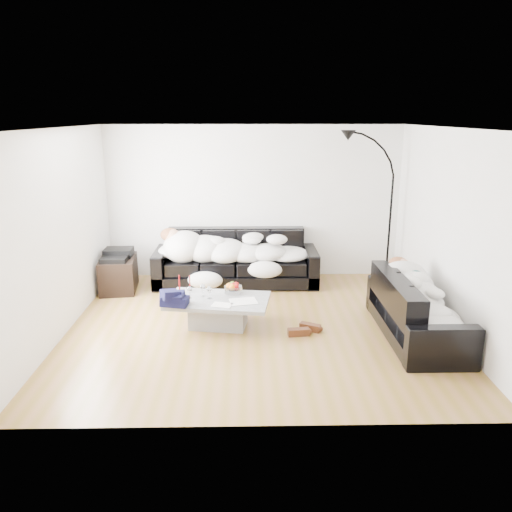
{
  "coord_description": "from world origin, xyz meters",
  "views": [
    {
      "loc": [
        -0.13,
        -6.23,
        2.76
      ],
      "look_at": [
        0.0,
        0.3,
        0.9
      ],
      "focal_mm": 35.0,
      "sensor_mm": 36.0,
      "label": 1
    }
  ],
  "objects_px": {
    "sleeper_right": "(419,290)",
    "floor_lamp": "(390,218)",
    "stereo": "(117,254)",
    "shoes": "(304,329)",
    "wine_glass_a": "(203,290)",
    "wine_glass_b": "(190,292)",
    "wine_glass_c": "(209,293)",
    "fruit_bowl": "(233,287)",
    "candle_right": "(190,283)",
    "coffee_table": "(218,312)",
    "sofa_back": "(236,258)",
    "sleeper_back": "(236,247)",
    "candle_left": "(179,284)",
    "av_cabinet": "(119,274)",
    "sofa_right": "(417,307)"
  },
  "relations": [
    {
      "from": "stereo",
      "to": "floor_lamp",
      "type": "bearing_deg",
      "value": 2.59
    },
    {
      "from": "sleeper_back",
      "to": "sleeper_right",
      "type": "bearing_deg",
      "value": -41.59
    },
    {
      "from": "fruit_bowl",
      "to": "stereo",
      "type": "relative_size",
      "value": 0.56
    },
    {
      "from": "wine_glass_c",
      "to": "candle_left",
      "type": "height_order",
      "value": "candle_left"
    },
    {
      "from": "floor_lamp",
      "to": "sleeper_back",
      "type": "bearing_deg",
      "value": 173.25
    },
    {
      "from": "wine_glass_a",
      "to": "wine_glass_c",
      "type": "height_order",
      "value": "wine_glass_a"
    },
    {
      "from": "wine_glass_c",
      "to": "wine_glass_b",
      "type": "bearing_deg",
      "value": 173.94
    },
    {
      "from": "sofa_back",
      "to": "sleeper_right",
      "type": "relative_size",
      "value": 1.63
    },
    {
      "from": "sofa_right",
      "to": "wine_glass_a",
      "type": "bearing_deg",
      "value": 80.59
    },
    {
      "from": "coffee_table",
      "to": "stereo",
      "type": "distance_m",
      "value": 2.28
    },
    {
      "from": "av_cabinet",
      "to": "wine_glass_a",
      "type": "bearing_deg",
      "value": -49.42
    },
    {
      "from": "sleeper_right",
      "to": "shoes",
      "type": "xyz_separation_m",
      "value": [
        -1.43,
        0.11,
        -0.57
      ]
    },
    {
      "from": "fruit_bowl",
      "to": "av_cabinet",
      "type": "relative_size",
      "value": 0.31
    },
    {
      "from": "wine_glass_c",
      "to": "candle_right",
      "type": "height_order",
      "value": "candle_right"
    },
    {
      "from": "sofa_back",
      "to": "fruit_bowl",
      "type": "distance_m",
      "value": 1.54
    },
    {
      "from": "sleeper_back",
      "to": "stereo",
      "type": "distance_m",
      "value": 1.91
    },
    {
      "from": "sofa_back",
      "to": "sleeper_back",
      "type": "relative_size",
      "value": 1.18
    },
    {
      "from": "floor_lamp",
      "to": "sofa_back",
      "type": "bearing_deg",
      "value": 172.13
    },
    {
      "from": "stereo",
      "to": "shoes",
      "type": "bearing_deg",
      "value": -32.71
    },
    {
      "from": "fruit_bowl",
      "to": "candle_right",
      "type": "xyz_separation_m",
      "value": [
        -0.6,
        0.08,
        0.04
      ]
    },
    {
      "from": "shoes",
      "to": "floor_lamp",
      "type": "xyz_separation_m",
      "value": [
        1.62,
        2.02,
        1.06
      ]
    },
    {
      "from": "shoes",
      "to": "sofa_back",
      "type": "bearing_deg",
      "value": 119.94
    },
    {
      "from": "av_cabinet",
      "to": "floor_lamp",
      "type": "height_order",
      "value": "floor_lamp"
    },
    {
      "from": "wine_glass_c",
      "to": "shoes",
      "type": "relative_size",
      "value": 0.37
    },
    {
      "from": "sleeper_right",
      "to": "shoes",
      "type": "height_order",
      "value": "sleeper_right"
    },
    {
      "from": "wine_glass_b",
      "to": "wine_glass_c",
      "type": "distance_m",
      "value": 0.27
    },
    {
      "from": "candle_left",
      "to": "stereo",
      "type": "distance_m",
      "value": 1.7
    },
    {
      "from": "coffee_table",
      "to": "stereo",
      "type": "bearing_deg",
      "value": 138.79
    },
    {
      "from": "av_cabinet",
      "to": "sleeper_right",
      "type": "bearing_deg",
      "value": -29.86
    },
    {
      "from": "sofa_back",
      "to": "candle_right",
      "type": "xyz_separation_m",
      "value": [
        -0.61,
        -1.46,
        0.06
      ]
    },
    {
      "from": "av_cabinet",
      "to": "stereo",
      "type": "xyz_separation_m",
      "value": [
        0.0,
        0.0,
        0.33
      ]
    },
    {
      "from": "coffee_table",
      "to": "wine_glass_a",
      "type": "distance_m",
      "value": 0.36
    },
    {
      "from": "floor_lamp",
      "to": "sleeper_right",
      "type": "bearing_deg",
      "value": -102.95
    },
    {
      "from": "sofa_back",
      "to": "coffee_table",
      "type": "height_order",
      "value": "sofa_back"
    },
    {
      "from": "sofa_back",
      "to": "sleeper_right",
      "type": "bearing_deg",
      "value": -42.26
    },
    {
      "from": "wine_glass_a",
      "to": "wine_glass_b",
      "type": "relative_size",
      "value": 1.08
    },
    {
      "from": "sleeper_right",
      "to": "floor_lamp",
      "type": "bearing_deg",
      "value": -5.2
    },
    {
      "from": "sleeper_right",
      "to": "fruit_bowl",
      "type": "distance_m",
      "value": 2.44
    },
    {
      "from": "fruit_bowl",
      "to": "wine_glass_a",
      "type": "bearing_deg",
      "value": -160.85
    },
    {
      "from": "candle_right",
      "to": "fruit_bowl",
      "type": "bearing_deg",
      "value": -7.37
    },
    {
      "from": "sleeper_back",
      "to": "coffee_table",
      "type": "xyz_separation_m",
      "value": [
        -0.21,
        -1.72,
        -0.45
      ]
    },
    {
      "from": "fruit_bowl",
      "to": "av_cabinet",
      "type": "xyz_separation_m",
      "value": [
        -1.89,
        1.24,
        -0.2
      ]
    },
    {
      "from": "sleeper_back",
      "to": "fruit_bowl",
      "type": "distance_m",
      "value": 1.5
    },
    {
      "from": "wine_glass_a",
      "to": "wine_glass_b",
      "type": "distance_m",
      "value": 0.18
    },
    {
      "from": "floor_lamp",
      "to": "coffee_table",
      "type": "bearing_deg",
      "value": -155.02
    },
    {
      "from": "stereo",
      "to": "sleeper_back",
      "type": "bearing_deg",
      "value": 6.21
    },
    {
      "from": "fruit_bowl",
      "to": "sleeper_right",
      "type": "bearing_deg",
      "value": -14.25
    },
    {
      "from": "coffee_table",
      "to": "candle_right",
      "type": "distance_m",
      "value": 0.6
    },
    {
      "from": "sleeper_back",
      "to": "candle_left",
      "type": "distance_m",
      "value": 1.67
    },
    {
      "from": "sleeper_back",
      "to": "candle_left",
      "type": "xyz_separation_m",
      "value": [
        -0.75,
        -1.49,
        -0.13
      ]
    }
  ]
}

